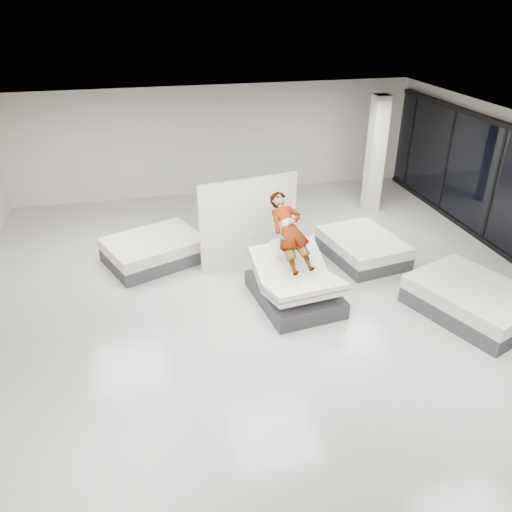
% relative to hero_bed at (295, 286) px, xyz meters
% --- Properties ---
extents(room, '(14.00, 14.04, 3.20)m').
position_rel_hero_bed_xyz_m(room, '(-0.51, -0.47, 1.24)').
color(room, '#B8B6AD').
rests_on(room, ground).
extents(hero_bed, '(1.67, 2.08, 1.13)m').
position_rel_hero_bed_xyz_m(hero_bed, '(0.00, 0.00, 0.00)').
color(hero_bed, '#38383D').
rests_on(hero_bed, floor).
extents(person, '(0.82, 1.54, 1.58)m').
position_rel_hero_bed_xyz_m(person, '(-0.04, 0.31, 0.84)').
color(person, slate).
rests_on(person, hero_bed).
extents(remote, '(0.07, 0.15, 0.08)m').
position_rel_hero_bed_xyz_m(remote, '(0.22, -0.01, 0.62)').
color(remote, black).
rests_on(remote, person).
extents(divider_panel, '(2.23, 0.50, 2.05)m').
position_rel_hero_bed_xyz_m(divider_panel, '(-0.55, 1.72, 0.66)').
color(divider_panel, silver).
rests_on(divider_panel, floor).
extents(flat_bed_right_far, '(1.74, 2.14, 0.53)m').
position_rel_hero_bed_xyz_m(flat_bed_right_far, '(2.08, 1.41, -0.10)').
color(flat_bed_right_far, '#38383D').
rests_on(flat_bed_right_far, floor).
extents(flat_bed_right_near, '(2.30, 2.62, 0.60)m').
position_rel_hero_bed_xyz_m(flat_bed_right_near, '(3.19, -1.21, -0.06)').
color(flat_bed_right_near, '#38383D').
rests_on(flat_bed_right_near, floor).
extents(flat_bed_left_far, '(2.50, 2.22, 0.57)m').
position_rel_hero_bed_xyz_m(flat_bed_left_far, '(-2.64, 2.37, -0.08)').
color(flat_bed_left_far, '#38383D').
rests_on(flat_bed_left_far, floor).
extents(column, '(0.40, 0.40, 3.20)m').
position_rel_hero_bed_xyz_m(column, '(3.49, 4.03, 1.24)').
color(column, beige).
rests_on(column, floor).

